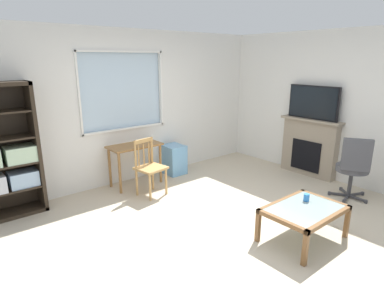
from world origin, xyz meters
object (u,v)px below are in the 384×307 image
Objects in this scene: bookshelf at (2,160)px; coffee_table at (304,212)px; wooden_chair at (149,167)px; fireplace at (309,147)px; tv at (313,102)px; plastic_drawer_unit at (174,159)px; desk_under_window at (135,152)px; office_chair at (354,165)px; sippy_cup at (306,198)px.

coffee_table is at bearing -48.85° from bookshelf.
wooden_chair is at bearing -18.16° from bookshelf.
coffee_table is (-2.13, -1.25, -0.18)m from fireplace.
bookshelf is 1.93× the size of tv.
bookshelf is at bearing 178.71° from plastic_drawer_unit.
tv reaches higher than coffee_table.
desk_under_window is at bearing 149.98° from fireplace.
bookshelf reaches higher than tv.
coffee_table is at bearing -173.29° from office_chair.
desk_under_window is at bearing -176.63° from plastic_drawer_unit.
bookshelf is 4.01m from sippy_cup.
tv is at bearing 64.49° from office_chair.
desk_under_window is at bearing 85.27° from wooden_chair.
office_chair is 11.11× the size of sippy_cup.
desk_under_window is 3.48m from office_chair.
sippy_cup reaches higher than coffee_table.
coffee_table is 10.66× the size of sippy_cup.
desk_under_window reaches higher than sippy_cup.
tv reaches higher than wooden_chair.
fireplace is at bearing -30.02° from desk_under_window.
bookshelf is at bearing 146.49° from office_chair.
bookshelf reaches higher than sippy_cup.
fireplace reaches higher than desk_under_window.
plastic_drawer_unit is at bearing 117.08° from office_chair.
wooden_chair is 10.00× the size of sippy_cup.
bookshelf is 1.97m from desk_under_window.
plastic_drawer_unit is 2.91m from coffee_table.
office_chair is at bearing 6.71° from coffee_table.
wooden_chair is at bearing 158.90° from fireplace.
plastic_drawer_unit is 2.81m from sippy_cup.
tv is at bearing 30.74° from coffee_table.
bookshelf is 3.32× the size of plastic_drawer_unit.
fireplace is (2.76, -1.60, -0.06)m from desk_under_window.
wooden_chair is 2.40m from sippy_cup.
bookshelf is at bearing 134.00° from sippy_cup.
wooden_chair is at bearing 158.78° from tv.
plastic_drawer_unit is at bearing 139.29° from fireplace.
bookshelf is at bearing 160.01° from tv.
wooden_chair is (-0.04, -0.51, -0.13)m from desk_under_window.
tv is at bearing 31.03° from sippy_cup.
fireplace is 1.14× the size of office_chair.
fireplace is at bearing 63.70° from office_chair.
sippy_cup is (-0.03, -2.81, 0.19)m from plastic_drawer_unit.
bookshelf reaches higher than wooden_chair.
office_chair reaches higher than plastic_drawer_unit.
fireplace is 0.82m from tv.
bookshelf is 5.03m from fireplace.
coffee_table is 0.23m from sippy_cup.
tv reaches higher than sippy_cup.
bookshelf is at bearing 160.08° from fireplace.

